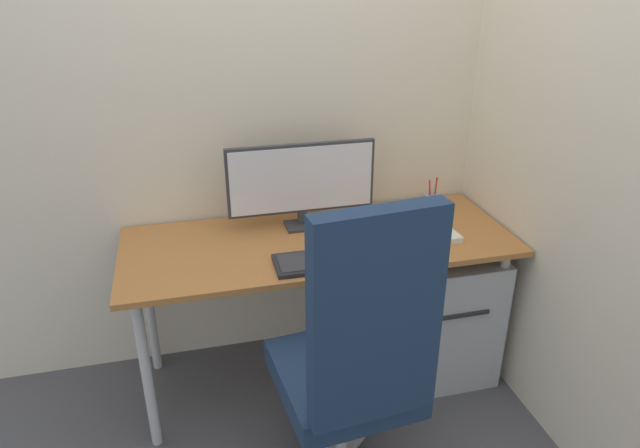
{
  "coord_description": "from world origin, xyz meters",
  "views": [
    {
      "loc": [
        -0.52,
        -2.09,
        1.79
      ],
      "look_at": [
        -0.01,
        -0.06,
        0.81
      ],
      "focal_mm": 32.21,
      "sensor_mm": 36.0,
      "label": 1
    }
  ],
  "objects_px": {
    "filing_cabinet": "(436,305)",
    "monitor": "(302,181)",
    "mouse": "(401,245)",
    "pen_holder": "(431,202)",
    "office_chair": "(356,359)",
    "notebook": "(439,234)",
    "keyboard": "(326,261)"
  },
  "relations": [
    {
      "from": "filing_cabinet",
      "to": "monitor",
      "type": "xyz_separation_m",
      "value": [
        -0.6,
        0.17,
        0.62
      ]
    },
    {
      "from": "mouse",
      "to": "pen_holder",
      "type": "bearing_deg",
      "value": 44.09
    },
    {
      "from": "mouse",
      "to": "pen_holder",
      "type": "xyz_separation_m",
      "value": [
        0.27,
        0.32,
        0.03
      ]
    },
    {
      "from": "office_chair",
      "to": "monitor",
      "type": "xyz_separation_m",
      "value": [
        0.01,
        0.82,
        0.31
      ]
    },
    {
      "from": "notebook",
      "to": "mouse",
      "type": "bearing_deg",
      "value": -164.0
    },
    {
      "from": "keyboard",
      "to": "pen_holder",
      "type": "xyz_separation_m",
      "value": [
        0.6,
        0.36,
        0.04
      ]
    },
    {
      "from": "mouse",
      "to": "notebook",
      "type": "height_order",
      "value": "mouse"
    },
    {
      "from": "keyboard",
      "to": "notebook",
      "type": "xyz_separation_m",
      "value": [
        0.52,
        0.1,
        0.0
      ]
    },
    {
      "from": "pen_holder",
      "to": "notebook",
      "type": "relative_size",
      "value": 1.01
    },
    {
      "from": "office_chair",
      "to": "filing_cabinet",
      "type": "distance_m",
      "value": 0.94
    },
    {
      "from": "mouse",
      "to": "notebook",
      "type": "bearing_deg",
      "value": 12.98
    },
    {
      "from": "filing_cabinet",
      "to": "keyboard",
      "type": "distance_m",
      "value": 0.74
    },
    {
      "from": "pen_holder",
      "to": "notebook",
      "type": "xyz_separation_m",
      "value": [
        -0.08,
        -0.26,
        -0.03
      ]
    },
    {
      "from": "pen_holder",
      "to": "office_chair",
      "type": "bearing_deg",
      "value": -126.86
    },
    {
      "from": "office_chair",
      "to": "keyboard",
      "type": "bearing_deg",
      "value": 87.14
    },
    {
      "from": "monitor",
      "to": "mouse",
      "type": "distance_m",
      "value": 0.5
    },
    {
      "from": "notebook",
      "to": "monitor",
      "type": "bearing_deg",
      "value": 152.66
    },
    {
      "from": "keyboard",
      "to": "notebook",
      "type": "bearing_deg",
      "value": 11.28
    },
    {
      "from": "mouse",
      "to": "notebook",
      "type": "distance_m",
      "value": 0.21
    },
    {
      "from": "filing_cabinet",
      "to": "pen_holder",
      "type": "distance_m",
      "value": 0.48
    },
    {
      "from": "filing_cabinet",
      "to": "mouse",
      "type": "distance_m",
      "value": 0.52
    },
    {
      "from": "mouse",
      "to": "pen_holder",
      "type": "height_order",
      "value": "pen_holder"
    },
    {
      "from": "office_chair",
      "to": "pen_holder",
      "type": "relative_size",
      "value": 7.03
    },
    {
      "from": "office_chair",
      "to": "monitor",
      "type": "relative_size",
      "value": 1.87
    },
    {
      "from": "filing_cabinet",
      "to": "notebook",
      "type": "bearing_deg",
      "value": -126.3
    },
    {
      "from": "monitor",
      "to": "filing_cabinet",
      "type": "bearing_deg",
      "value": -15.6
    },
    {
      "from": "pen_holder",
      "to": "filing_cabinet",
      "type": "bearing_deg",
      "value": -95.12
    },
    {
      "from": "filing_cabinet",
      "to": "monitor",
      "type": "relative_size",
      "value": 0.97
    },
    {
      "from": "monitor",
      "to": "keyboard",
      "type": "height_order",
      "value": "monitor"
    },
    {
      "from": "office_chair",
      "to": "keyboard",
      "type": "relative_size",
      "value": 2.94
    },
    {
      "from": "keyboard",
      "to": "pen_holder",
      "type": "bearing_deg",
      "value": 31.13
    },
    {
      "from": "mouse",
      "to": "notebook",
      "type": "relative_size",
      "value": 0.48
    }
  ]
}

